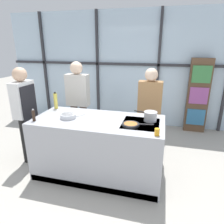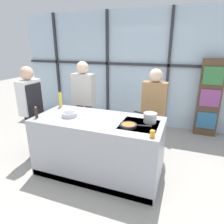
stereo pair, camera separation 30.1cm
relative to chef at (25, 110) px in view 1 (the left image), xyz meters
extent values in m
plane|color=#ADA89E|center=(1.34, -0.10, -0.94)|extent=(18.00, 18.00, 0.00)
cube|color=silver|center=(1.34, 2.28, 0.46)|extent=(6.40, 0.04, 2.80)
cube|color=#2D2D33|center=(1.34, 2.23, 0.60)|extent=(6.40, 0.06, 0.06)
cube|color=#2D2D33|center=(-0.96, 2.23, 0.46)|extent=(0.06, 0.06, 2.80)
cube|color=#2D2D33|center=(0.57, 2.23, 0.46)|extent=(0.06, 0.06, 2.80)
cube|color=#2D2D33|center=(2.11, 2.23, 0.46)|extent=(0.06, 0.06, 2.80)
cube|color=brown|center=(3.06, 2.10, -0.08)|extent=(0.47, 0.16, 1.72)
cube|color=teal|center=(3.06, 2.00, -0.57)|extent=(0.40, 0.03, 0.38)
cube|color=#994C93|center=(3.06, 2.00, -0.05)|extent=(0.40, 0.03, 0.38)
cube|color=#3D8447|center=(3.06, 2.00, 0.43)|extent=(0.40, 0.03, 0.38)
cube|color=#A8AAB2|center=(1.34, -0.10, -0.48)|extent=(1.96, 0.90, 0.93)
cube|color=black|center=(1.98, -0.10, -0.02)|extent=(0.52, 0.52, 0.01)
cube|color=black|center=(1.34, -0.54, -0.89)|extent=(1.92, 0.03, 0.10)
cylinder|color=#38383D|center=(1.86, -0.23, -0.02)|extent=(0.13, 0.13, 0.01)
cylinder|color=#38383D|center=(2.11, -0.23, -0.02)|extent=(0.13, 0.13, 0.01)
cylinder|color=#38383D|center=(1.86, 0.02, -0.02)|extent=(0.13, 0.13, 0.01)
cylinder|color=#38383D|center=(2.11, 0.02, -0.02)|extent=(0.13, 0.13, 0.01)
cylinder|color=black|center=(-0.01, 0.10, -0.53)|extent=(0.14, 0.14, 0.83)
cylinder|color=black|center=(-0.01, -0.10, -0.53)|extent=(0.14, 0.14, 0.83)
cube|color=white|center=(-0.01, 0.00, 0.18)|extent=(0.19, 0.42, 0.60)
sphere|color=#D8AD8C|center=(-0.01, 0.00, 0.60)|extent=(0.23, 0.23, 0.23)
cube|color=black|center=(0.10, 0.00, -0.03)|extent=(0.02, 0.36, 0.91)
cylinder|color=#47382D|center=(0.74, 0.77, -0.52)|extent=(0.14, 0.14, 0.85)
cylinder|color=#47382D|center=(0.54, 0.77, -0.52)|extent=(0.14, 0.14, 0.85)
cube|color=beige|center=(0.64, 0.77, 0.21)|extent=(0.44, 0.20, 0.61)
sphere|color=beige|center=(0.64, 0.77, 0.64)|extent=(0.24, 0.24, 0.24)
cylinder|color=#47382D|center=(2.14, 0.77, -0.54)|extent=(0.14, 0.14, 0.81)
cylinder|color=#47382D|center=(1.95, 0.77, -0.54)|extent=(0.14, 0.14, 0.81)
cube|color=#A37547|center=(2.04, 0.77, 0.16)|extent=(0.42, 0.19, 0.58)
sphere|color=beige|center=(2.04, 0.77, 0.56)|extent=(0.23, 0.23, 0.23)
cylinder|color=#232326|center=(1.86, -0.23, 0.00)|extent=(0.24, 0.24, 0.03)
cylinder|color=#B26B2D|center=(1.86, -0.23, 0.02)|extent=(0.19, 0.19, 0.01)
cylinder|color=#232326|center=(2.07, -0.19, 0.01)|extent=(0.19, 0.05, 0.02)
cylinder|color=silver|center=(2.11, 0.02, 0.06)|extent=(0.19, 0.19, 0.14)
cylinder|color=silver|center=(2.11, 0.02, 0.13)|extent=(0.19, 0.19, 0.01)
cylinder|color=black|center=(1.94, 0.07, 0.11)|extent=(0.17, 0.07, 0.02)
cylinder|color=white|center=(0.93, 0.06, 0.00)|extent=(0.27, 0.27, 0.01)
cylinder|color=silver|center=(0.88, -0.16, 0.02)|extent=(0.24, 0.24, 0.07)
cylinder|color=#4C4C51|center=(0.88, -0.16, 0.05)|extent=(0.20, 0.20, 0.01)
cylinder|color=#E0CC4C|center=(0.46, 0.23, 0.12)|extent=(0.06, 0.06, 0.27)
cylinder|color=black|center=(0.46, 0.23, 0.27)|extent=(0.04, 0.04, 0.02)
cylinder|color=#332319|center=(0.45, -0.39, 0.07)|extent=(0.04, 0.04, 0.16)
sphere|color=#B2B2B7|center=(0.45, -0.39, 0.16)|extent=(0.03, 0.03, 0.03)
cylinder|color=orange|center=(2.22, -0.45, 0.03)|extent=(0.06, 0.06, 0.09)
camera|label=1|loc=(2.24, -2.77, 1.05)|focal=32.00mm
camera|label=2|loc=(2.53, -2.68, 1.05)|focal=32.00mm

